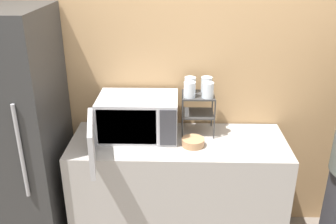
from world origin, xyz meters
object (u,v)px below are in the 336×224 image
(glass_front_left, at_px, (190,90))
(glass_front_right, at_px, (208,90))
(dish_rack, at_px, (198,105))
(glass_back_right, at_px, (207,84))
(glass_back_left, at_px, (190,85))
(microwave, at_px, (136,118))
(bowl, at_px, (193,142))
(refrigerator, at_px, (15,139))

(glass_front_left, xyz_separation_m, glass_front_right, (0.13, -0.01, 0.00))
(dish_rack, xyz_separation_m, glass_back_right, (0.06, 0.06, 0.14))
(glass_front_left, distance_m, glass_back_left, 0.11)
(microwave, relative_size, glass_back_right, 7.34)
(dish_rack, bearing_deg, bowl, -100.40)
(dish_rack, height_order, glass_front_right, glass_front_right)
(glass_back_left, bearing_deg, glass_back_right, 2.13)
(glass_front_right, relative_size, bowl, 0.70)
(glass_front_left, bearing_deg, glass_front_right, -2.93)
(microwave, xyz_separation_m, refrigerator, (-0.86, -0.10, -0.14))
(dish_rack, relative_size, refrigerator, 0.16)
(glass_back_right, xyz_separation_m, bowl, (-0.10, -0.27, -0.33))
(dish_rack, distance_m, refrigerator, 1.33)
(glass_back_right, height_order, glass_back_left, same)
(glass_front_left, height_order, bowl, glass_front_left)
(refrigerator, bearing_deg, glass_back_left, 10.53)
(microwave, xyz_separation_m, glass_front_right, (0.51, 0.02, 0.21))
(dish_rack, height_order, glass_back_right, glass_back_right)
(glass_front_right, height_order, bowl, glass_front_right)
(microwave, height_order, refrigerator, refrigerator)
(dish_rack, distance_m, glass_front_right, 0.16)
(dish_rack, xyz_separation_m, glass_front_left, (-0.07, -0.05, 0.14))
(bowl, bearing_deg, glass_back_left, 94.40)
(glass_front_right, relative_size, glass_back_left, 1.00)
(microwave, relative_size, glass_back_left, 7.34)
(microwave, bearing_deg, refrigerator, -173.68)
(glass_front_right, distance_m, refrigerator, 1.41)
(glass_back_right, bearing_deg, refrigerator, -170.19)
(microwave, height_order, glass_back_left, glass_back_left)
(glass_back_right, distance_m, refrigerator, 1.43)
(dish_rack, height_order, glass_front_left, glass_front_left)
(bowl, xyz_separation_m, refrigerator, (-1.27, 0.04, -0.01))
(glass_front_right, bearing_deg, glass_back_left, 136.79)
(dish_rack, distance_m, glass_front_left, 0.16)
(glass_back_left, bearing_deg, bowl, -85.60)
(glass_front_left, xyz_separation_m, bowl, (0.03, -0.16, -0.33))
(glass_back_left, bearing_deg, dish_rack, -42.03)
(glass_back_left, height_order, bowl, glass_back_left)
(glass_front_left, relative_size, glass_front_right, 1.00)
(microwave, relative_size, glass_front_left, 7.34)
(glass_back_right, xyz_separation_m, glass_back_left, (-0.12, -0.00, 0.00))
(microwave, bearing_deg, glass_front_right, 2.61)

